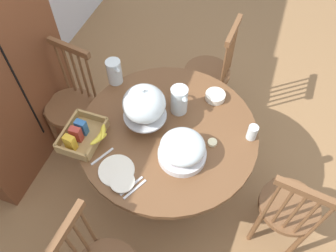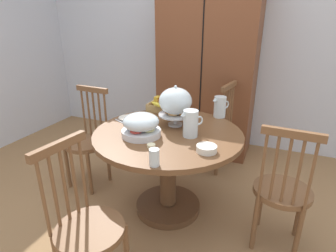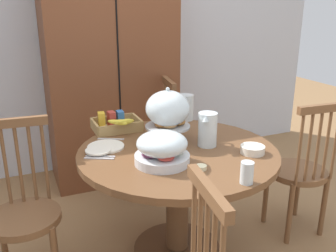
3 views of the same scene
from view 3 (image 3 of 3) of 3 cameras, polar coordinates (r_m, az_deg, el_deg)
name	(u,v)px [view 3 (image 3 of 3)]	position (r m, az deg, el deg)	size (l,w,h in m)	color
wall_back	(96,32)	(3.65, -10.94, 13.83)	(4.80, 0.06, 2.60)	silver
wooden_armoire	(110,72)	(3.38, -8.76, 8.19)	(1.18, 0.60, 1.96)	brown
dining_table	(178,182)	(2.32, 1.46, -8.53)	(1.19, 1.19, 0.74)	brown
windsor_chair_near_window	(300,173)	(2.75, 19.39, -6.74)	(0.40, 0.40, 0.97)	brown
windsor_chair_by_cabinet	(153,142)	(3.15, -2.25, -2.43)	(0.41, 0.41, 0.97)	brown
windsor_chair_facing_door	(24,215)	(2.27, -21.07, -12.58)	(0.40, 0.40, 0.97)	brown
pastry_stand_with_dome	(168,111)	(2.30, -0.04, 2.36)	(0.28, 0.28, 0.34)	silver
fruit_platter_covered	(162,149)	(2.01, -0.91, -3.45)	(0.30, 0.30, 0.18)	silver
orange_juice_pitcher	(207,131)	(2.26, 6.02, -0.75)	(0.15, 0.16, 0.21)	silver
milk_pitcher	(186,108)	(2.76, 2.77, 2.69)	(0.13, 0.17, 0.19)	silver
cereal_basket	(116,124)	(2.57, -7.97, 0.36)	(0.32, 0.30, 0.12)	tan
china_plate_large	(106,147)	(2.28, -9.44, -3.11)	(0.22, 0.22, 0.01)	white
china_plate_small	(98,150)	(2.20, -10.56, -3.65)	(0.15, 0.15, 0.01)	white
cereal_bowl	(253,149)	(2.22, 12.74, -3.51)	(0.14, 0.14, 0.04)	white
drinking_glass	(247,173)	(1.85, 11.91, -6.97)	(0.06, 0.06, 0.11)	silver
butter_dish	(201,167)	(1.97, 5.05, -6.29)	(0.06, 0.06, 0.02)	beige
table_knife	(100,156)	(2.16, -10.26, -4.55)	(0.17, 0.01, 0.01)	silver
dinner_fork	(99,158)	(2.13, -10.44, -4.86)	(0.17, 0.01, 0.01)	silver
soup_spoon	(111,139)	(2.41, -8.70, -1.96)	(0.17, 0.01, 0.01)	silver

